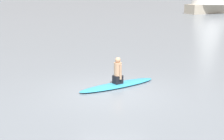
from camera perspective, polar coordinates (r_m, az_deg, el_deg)
ground_plane at (r=12.44m, az=-0.01°, el=-3.63°), size 400.00×400.00×0.00m
surfboard at (r=13.18m, az=0.92°, el=-2.38°), size 2.56×2.97×0.12m
person_paddler at (r=13.05m, az=0.93°, el=-0.27°), size 0.41×0.42×0.98m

